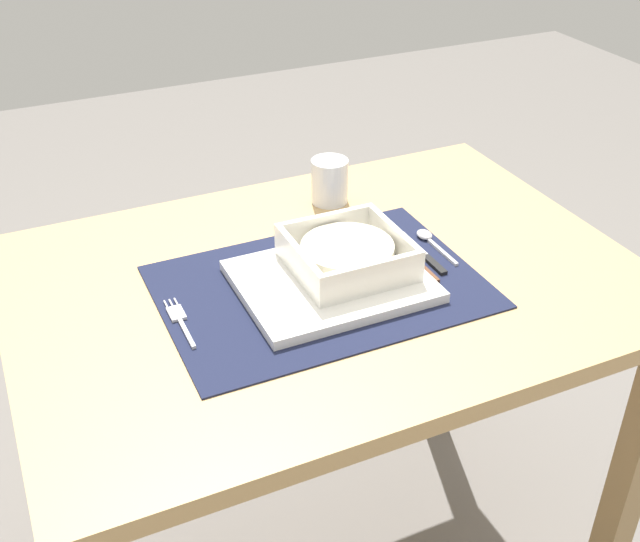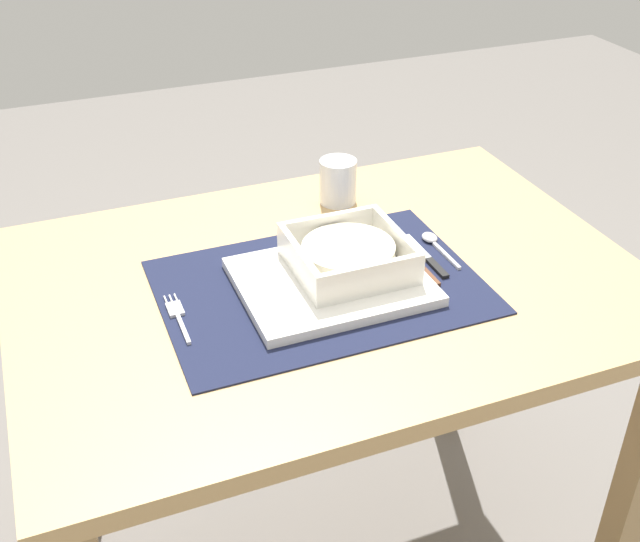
% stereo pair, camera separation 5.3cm
% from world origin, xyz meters
% --- Properties ---
extents(dining_table, '(0.98, 0.70, 0.72)m').
position_xyz_m(dining_table, '(0.00, 0.00, 0.62)').
color(dining_table, tan).
rests_on(dining_table, ground).
extents(placemat, '(0.48, 0.34, 0.00)m').
position_xyz_m(placemat, '(-0.02, -0.03, 0.72)').
color(placemat, '#191E38').
rests_on(placemat, dining_table).
extents(serving_plate, '(0.28, 0.23, 0.02)m').
position_xyz_m(serving_plate, '(-0.01, -0.03, 0.73)').
color(serving_plate, white).
rests_on(serving_plate, placemat).
extents(porridge_bowl, '(0.17, 0.17, 0.05)m').
position_xyz_m(porridge_bowl, '(0.03, -0.02, 0.76)').
color(porridge_bowl, white).
rests_on(porridge_bowl, serving_plate).
extents(fork, '(0.02, 0.13, 0.00)m').
position_xyz_m(fork, '(-0.25, -0.02, 0.73)').
color(fork, silver).
rests_on(fork, placemat).
extents(spoon, '(0.02, 0.12, 0.01)m').
position_xyz_m(spoon, '(0.20, 0.02, 0.73)').
color(spoon, silver).
rests_on(spoon, placemat).
extents(butter_knife, '(0.01, 0.14, 0.01)m').
position_xyz_m(butter_knife, '(0.17, -0.02, 0.73)').
color(butter_knife, black).
rests_on(butter_knife, placemat).
extents(bread_knife, '(0.01, 0.13, 0.01)m').
position_xyz_m(bread_knife, '(0.14, -0.04, 0.73)').
color(bread_knife, '#59331E').
rests_on(bread_knife, placemat).
extents(drinking_glass, '(0.07, 0.07, 0.08)m').
position_xyz_m(drinking_glass, '(0.11, 0.23, 0.76)').
color(drinking_glass, white).
rests_on(drinking_glass, dining_table).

